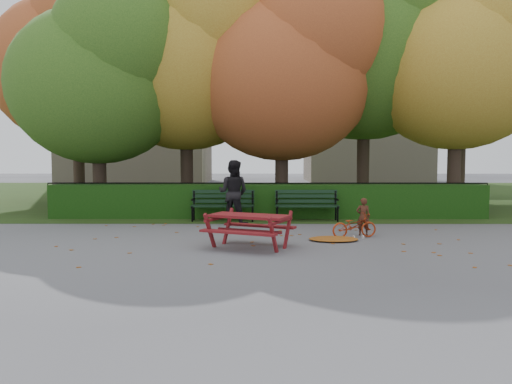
{
  "coord_description": "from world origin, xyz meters",
  "views": [
    {
      "loc": [
        -0.3,
        -10.54,
        1.82
      ],
      "look_at": [
        -0.34,
        1.26,
        1.0
      ],
      "focal_mm": 35.0,
      "sensor_mm": 36.0,
      "label": 1
    }
  ],
  "objects_px": {
    "tree_d": "(377,38)",
    "tree_f": "(83,58)",
    "tree_g": "(473,69)",
    "tree_c": "(293,65)",
    "bench_left": "(223,203)",
    "bicycle": "(354,226)",
    "tree_a": "(105,73)",
    "tree_b": "(195,52)",
    "adult": "(233,192)",
    "bench_right": "(307,203)",
    "tree_e": "(470,56)",
    "picnic_table": "(249,222)",
    "child": "(363,217)"
  },
  "relations": [
    {
      "from": "tree_c",
      "to": "tree_b",
      "type": "bearing_deg",
      "value": 166.55
    },
    {
      "from": "tree_a",
      "to": "tree_f",
      "type": "xyz_separation_m",
      "value": [
        -1.94,
        3.66,
        1.17
      ]
    },
    {
      "from": "tree_g",
      "to": "bench_left",
      "type": "distance_m",
      "value": 12.37
    },
    {
      "from": "bench_right",
      "to": "tree_f",
      "type": "bearing_deg",
      "value": 146.08
    },
    {
      "from": "tree_b",
      "to": "tree_d",
      "type": "bearing_deg",
      "value": 4.38
    },
    {
      "from": "tree_b",
      "to": "tree_c",
      "type": "xyz_separation_m",
      "value": [
        3.28,
        -0.78,
        -0.58
      ]
    },
    {
      "from": "tree_f",
      "to": "bench_right",
      "type": "height_order",
      "value": "tree_f"
    },
    {
      "from": "tree_c",
      "to": "tree_e",
      "type": "relative_size",
      "value": 0.98
    },
    {
      "from": "tree_a",
      "to": "tree_c",
      "type": "relative_size",
      "value": 0.94
    },
    {
      "from": "tree_f",
      "to": "tree_e",
      "type": "bearing_deg",
      "value": -14.25
    },
    {
      "from": "tree_c",
      "to": "picnic_table",
      "type": "height_order",
      "value": "tree_c"
    },
    {
      "from": "tree_c",
      "to": "tree_d",
      "type": "distance_m",
      "value": 3.5
    },
    {
      "from": "tree_f",
      "to": "tree_g",
      "type": "relative_size",
      "value": 1.07
    },
    {
      "from": "tree_g",
      "to": "child",
      "type": "xyz_separation_m",
      "value": [
        -6.17,
        -8.74,
        -4.93
      ]
    },
    {
      "from": "tree_b",
      "to": "bench_left",
      "type": "xyz_separation_m",
      "value": [
        1.14,
        -3.04,
        -4.88
      ]
    },
    {
      "from": "tree_d",
      "to": "child",
      "type": "bearing_deg",
      "value": -105.48
    },
    {
      "from": "tree_g",
      "to": "tree_c",
      "type": "bearing_deg",
      "value": -153.13
    },
    {
      "from": "bench_left",
      "to": "child",
      "type": "distance_m",
      "value": 4.38
    },
    {
      "from": "tree_a",
      "to": "picnic_table",
      "type": "bearing_deg",
      "value": -52.65
    },
    {
      "from": "picnic_table",
      "to": "tree_e",
      "type": "bearing_deg",
      "value": 66.14
    },
    {
      "from": "bicycle",
      "to": "bench_right",
      "type": "bearing_deg",
      "value": 0.28
    },
    {
      "from": "tree_e",
      "to": "bicycle",
      "type": "height_order",
      "value": "tree_e"
    },
    {
      "from": "bench_right",
      "to": "adult",
      "type": "bearing_deg",
      "value": -158.82
    },
    {
      "from": "tree_d",
      "to": "tree_f",
      "type": "relative_size",
      "value": 1.04
    },
    {
      "from": "tree_c",
      "to": "picnic_table",
      "type": "bearing_deg",
      "value": -101.29
    },
    {
      "from": "bicycle",
      "to": "child",
      "type": "bearing_deg",
      "value": -53.27
    },
    {
      "from": "tree_e",
      "to": "bench_right",
      "type": "distance_m",
      "value": 7.38
    },
    {
      "from": "bench_right",
      "to": "adult",
      "type": "height_order",
      "value": "adult"
    },
    {
      "from": "tree_e",
      "to": "bench_right",
      "type": "relative_size",
      "value": 4.53
    },
    {
      "from": "tree_a",
      "to": "adult",
      "type": "relative_size",
      "value": 4.28
    },
    {
      "from": "tree_d",
      "to": "adult",
      "type": "bearing_deg",
      "value": -138.23
    },
    {
      "from": "tree_d",
      "to": "bench_left",
      "type": "bearing_deg",
      "value": -145.74
    },
    {
      "from": "adult",
      "to": "tree_d",
      "type": "bearing_deg",
      "value": -121.2
    },
    {
      "from": "tree_e",
      "to": "bench_right",
      "type": "xyz_separation_m",
      "value": [
        -5.42,
        -2.07,
        -4.56
      ]
    },
    {
      "from": "tree_a",
      "to": "bench_right",
      "type": "bearing_deg",
      "value": -16.61
    },
    {
      "from": "picnic_table",
      "to": "bicycle",
      "type": "height_order",
      "value": "picnic_table"
    },
    {
      "from": "tree_b",
      "to": "picnic_table",
      "type": "xyz_separation_m",
      "value": [
        1.97,
        -7.34,
        -4.88
      ]
    },
    {
      "from": "bicycle",
      "to": "tree_g",
      "type": "bearing_deg",
      "value": -49.75
    },
    {
      "from": "tree_d",
      "to": "bench_left",
      "type": "xyz_separation_m",
      "value": [
        -5.18,
        -3.53,
        -5.46
      ]
    },
    {
      "from": "bench_right",
      "to": "tree_d",
      "type": "bearing_deg",
      "value": 51.77
    },
    {
      "from": "tree_c",
      "to": "tree_g",
      "type": "distance_m",
      "value": 8.43
    },
    {
      "from": "bench_right",
      "to": "picnic_table",
      "type": "xyz_separation_m",
      "value": [
        -1.57,
        -4.3,
        0.0
      ]
    },
    {
      "from": "tree_d",
      "to": "bicycle",
      "type": "relative_size",
      "value": 9.03
    },
    {
      "from": "tree_b",
      "to": "tree_e",
      "type": "height_order",
      "value": "tree_b"
    },
    {
      "from": "tree_d",
      "to": "bench_left",
      "type": "relative_size",
      "value": 5.32
    },
    {
      "from": "picnic_table",
      "to": "adult",
      "type": "xyz_separation_m",
      "value": [
        -0.49,
        3.5,
        0.35
      ]
    },
    {
      "from": "tree_b",
      "to": "bicycle",
      "type": "height_order",
      "value": "tree_b"
    },
    {
      "from": "bench_left",
      "to": "bicycle",
      "type": "relative_size",
      "value": 1.7
    },
    {
      "from": "tree_a",
      "to": "tree_g",
      "type": "xyz_separation_m",
      "value": [
        13.52,
        4.18,
        0.85
      ]
    },
    {
      "from": "tree_a",
      "to": "adult",
      "type": "xyz_separation_m",
      "value": [
        4.22,
        -2.68,
        -3.65
      ]
    }
  ]
}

